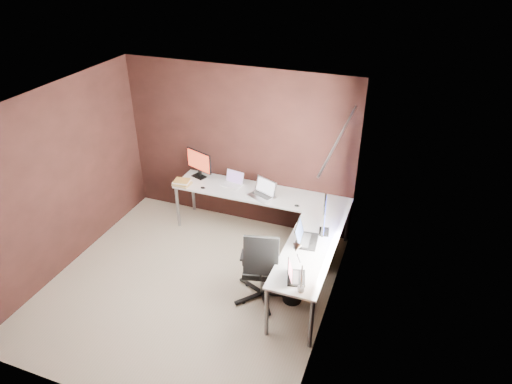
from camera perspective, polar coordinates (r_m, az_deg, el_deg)
room at (r=5.40m, az=-5.88°, el=-1.93°), size 3.60×3.60×2.50m
desk at (r=6.32m, az=2.31°, el=-3.00°), size 2.65×2.25×0.73m
drawer_pedestal at (r=6.51m, az=7.48°, el=-6.25°), size 0.42×0.50×0.60m
monitor_left at (r=7.15m, az=-7.14°, el=3.69°), size 0.48×0.22×0.44m
monitor_right at (r=5.83m, az=8.50°, el=-3.01°), size 0.16×0.52×0.43m
laptop_white at (r=6.97m, az=-2.86°, el=1.28°), size 0.33×0.26×0.20m
laptop_silver at (r=6.66m, az=0.87°, el=-0.08°), size 0.44×0.39×0.25m
laptop_black_big at (r=5.75m, az=6.01°, el=-5.66°), size 0.30×0.40×0.25m
laptop_black_small at (r=5.19m, az=4.76°, el=-10.34°), size 0.27×0.32×0.19m
book_stack at (r=7.04m, az=-9.24°, el=1.18°), size 0.27×0.22×0.08m
mouse_left at (r=6.90m, az=-6.66°, el=0.52°), size 0.09×0.07×0.03m
mouse_corner at (r=6.44m, az=5.14°, el=-1.72°), size 0.08×0.05×0.03m
desk_lamp at (r=4.90m, az=5.28°, el=-8.64°), size 0.18×0.21×0.54m
office_chair at (r=5.83m, az=0.80°, el=-10.79°), size 0.59×0.61×1.06m
wastebasket at (r=5.93m, az=4.58°, el=-12.30°), size 0.29×0.29×0.28m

